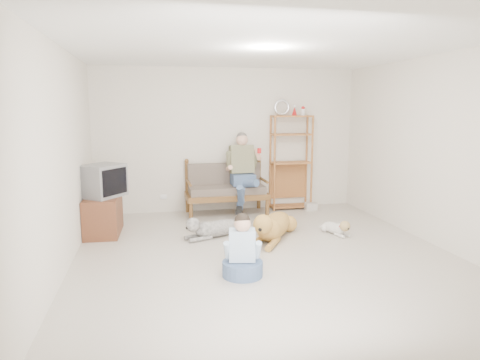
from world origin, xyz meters
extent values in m
plane|color=beige|center=(0.00, 0.00, 0.00)|extent=(5.50, 5.50, 0.00)
plane|color=white|center=(0.00, 0.00, 2.70)|extent=(5.50, 5.50, 0.00)
plane|color=beige|center=(0.00, 2.75, 1.35)|extent=(5.00, 0.00, 5.00)
plane|color=beige|center=(0.00, -2.75, 1.35)|extent=(5.00, 0.00, 5.00)
plane|color=beige|center=(-2.50, 0.00, 1.35)|extent=(0.00, 5.50, 5.50)
plane|color=beige|center=(2.50, 0.00, 1.35)|extent=(0.00, 5.50, 5.50)
cube|color=brown|center=(-0.10, 2.37, 0.35)|extent=(1.51, 0.71, 0.10)
cube|color=#716256|center=(-0.10, 2.37, 0.47)|extent=(1.38, 0.61, 0.13)
cube|color=#716256|center=(-0.10, 2.61, 0.70)|extent=(1.38, 0.13, 0.45)
cylinder|color=brown|center=(-0.10, 2.67, 0.90)|extent=(1.40, 0.06, 0.05)
cylinder|color=brown|center=(-0.80, 2.07, 0.15)|extent=(0.07, 0.07, 0.30)
cylinder|color=brown|center=(-0.80, 2.67, 0.47)|extent=(0.07, 0.07, 0.95)
cylinder|color=brown|center=(0.60, 2.07, 0.15)|extent=(0.07, 0.07, 0.30)
cylinder|color=brown|center=(0.60, 2.67, 0.47)|extent=(0.07, 0.07, 0.95)
cube|color=#475983|center=(0.19, 2.32, 0.65)|extent=(0.41, 0.39, 0.21)
cube|color=#797854|center=(0.19, 2.42, 1.01)|extent=(0.43, 0.30, 0.54)
sphere|color=tan|center=(0.19, 2.39, 1.38)|extent=(0.22, 0.22, 0.22)
sphere|color=#56504C|center=(0.19, 2.41, 1.42)|extent=(0.20, 0.20, 0.20)
cylinder|color=red|center=(0.47, 2.19, 1.19)|extent=(0.07, 0.07, 0.09)
cube|color=#B26B37|center=(1.20, 2.55, 1.80)|extent=(0.77, 0.31, 0.03)
torus|color=silver|center=(1.00, 2.55, 1.96)|extent=(0.31, 0.05, 0.31)
cone|color=red|center=(1.25, 2.55, 1.89)|extent=(0.10, 0.10, 0.16)
cylinder|color=#B26B37|center=(0.83, 2.40, 0.91)|extent=(0.04, 0.04, 1.82)
cylinder|color=#B26B37|center=(0.83, 2.70, 0.91)|extent=(0.04, 0.04, 1.82)
cylinder|color=#B26B37|center=(1.57, 2.40, 0.91)|extent=(0.04, 0.04, 1.82)
cylinder|color=#B26B37|center=(1.57, 2.70, 0.91)|extent=(0.04, 0.04, 1.82)
cube|color=silver|center=(1.55, 2.33, 0.07)|extent=(0.23, 0.17, 0.14)
cube|color=brown|center=(-2.22, 1.51, 0.30)|extent=(0.54, 0.92, 0.60)
cube|color=brown|center=(-2.46, 1.29, 0.30)|extent=(0.04, 0.40, 0.50)
cube|color=brown|center=(-2.46, 1.73, 0.30)|extent=(0.04, 0.40, 0.50)
cube|color=slate|center=(-2.20, 1.49, 0.85)|extent=(0.75, 0.77, 0.50)
cube|color=black|center=(-2.01, 1.34, 0.85)|extent=(0.33, 0.41, 0.40)
cube|color=white|center=(-1.25, 2.73, 0.30)|extent=(0.12, 0.02, 0.08)
ellipsoid|color=#BA8640|center=(0.36, 0.80, 0.18)|extent=(0.93, 1.16, 0.35)
sphere|color=#BA8640|center=(0.18, 0.52, 0.20)|extent=(0.35, 0.35, 0.35)
sphere|color=#BA8640|center=(0.04, 0.28, 0.35)|extent=(0.28, 0.28, 0.28)
ellipsoid|color=#BA8640|center=(-0.03, 0.18, 0.32)|extent=(0.21, 0.23, 0.11)
cylinder|color=#BA8640|center=(0.66, 1.27, 0.07)|extent=(0.15, 0.45, 0.06)
ellipsoid|color=#BA8640|center=(-0.03, 0.36, 0.35)|extent=(0.10, 0.11, 0.14)
ellipsoid|color=#BA8640|center=(0.13, 0.25, 0.35)|extent=(0.10, 0.11, 0.14)
ellipsoid|color=silver|center=(-0.47, 1.00, 0.12)|extent=(0.87, 0.56, 0.25)
sphere|color=silver|center=(-0.70, 0.91, 0.14)|extent=(0.25, 0.25, 0.25)
sphere|color=silver|center=(-0.89, 0.84, 0.25)|extent=(0.21, 0.21, 0.21)
ellipsoid|color=silver|center=(-0.98, 0.81, 0.23)|extent=(0.18, 0.14, 0.08)
cylinder|color=silver|center=(-0.08, 1.15, 0.05)|extent=(0.27, 0.25, 0.04)
ellipsoid|color=silver|center=(-0.90, 0.92, 0.25)|extent=(0.08, 0.07, 0.11)
ellipsoid|color=silver|center=(-0.84, 0.78, 0.25)|extent=(0.08, 0.07, 0.11)
ellipsoid|color=silver|center=(1.32, 0.77, 0.09)|extent=(0.32, 0.49, 0.18)
sphere|color=silver|center=(1.36, 0.64, 0.10)|extent=(0.18, 0.18, 0.18)
sphere|color=tan|center=(1.40, 0.54, 0.18)|extent=(0.16, 0.16, 0.16)
ellipsoid|color=tan|center=(1.42, 0.47, 0.16)|extent=(0.10, 0.13, 0.06)
cylinder|color=silver|center=(1.26, 0.99, 0.04)|extent=(0.13, 0.16, 0.03)
cone|color=tan|center=(1.34, 0.54, 0.22)|extent=(0.05, 0.05, 0.06)
cone|color=tan|center=(1.45, 0.57, 0.22)|extent=(0.05, 0.05, 0.06)
torus|color=red|center=(1.39, 0.56, 0.16)|extent=(0.15, 0.15, 0.02)
cylinder|color=#475983|center=(-0.46, -0.62, 0.09)|extent=(0.48, 0.48, 0.17)
cube|color=silver|center=(-0.46, -0.60, 0.37)|extent=(0.34, 0.25, 0.37)
sphere|color=tan|center=(-0.46, -0.62, 0.63)|extent=(0.20, 0.20, 0.20)
sphere|color=black|center=(-0.46, -0.61, 0.66)|extent=(0.18, 0.18, 0.18)
camera|label=1|loc=(-1.48, -5.29, 1.95)|focal=32.00mm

